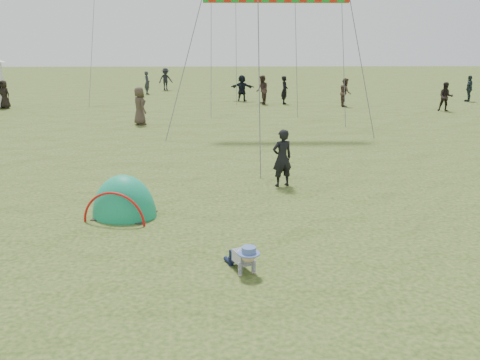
{
  "coord_description": "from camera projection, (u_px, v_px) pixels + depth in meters",
  "views": [
    {
      "loc": [
        -0.92,
        -8.7,
        3.98
      ],
      "look_at": [
        -0.63,
        2.47,
        1.0
      ],
      "focal_mm": 40.0,
      "sensor_mm": 36.0,
      "label": 1
    }
  ],
  "objects": [
    {
      "name": "popup_tent",
      "position": [
        125.0,
        216.0,
        12.33
      ],
      "size": [
        1.76,
        1.57,
        1.94
      ],
      "primitive_type": "ellipsoid",
      "rotation": [
        0.0,
        0.0,
        -0.25
      ],
      "color": "#118269",
      "rests_on": "ground"
    },
    {
      "name": "standing_adult",
      "position": [
        282.0,
        158.0,
        14.63
      ],
      "size": [
        0.68,
        0.56,
        1.59
      ],
      "primitive_type": "imported",
      "rotation": [
        0.0,
        0.0,
        3.51
      ],
      "color": "black",
      "rests_on": "ground"
    },
    {
      "name": "crowd_person_10",
      "position": [
        140.0,
        106.0,
        25.08
      ],
      "size": [
        0.94,
        1.03,
        1.77
      ],
      "primitive_type": "imported",
      "rotation": [
        0.0,
        0.0,
        2.12
      ],
      "color": "#43362D",
      "rests_on": "ground"
    },
    {
      "name": "crowd_person_12",
      "position": [
        147.0,
        83.0,
        38.88
      ],
      "size": [
        0.61,
        0.71,
        1.64
      ],
      "primitive_type": "imported",
      "rotation": [
        0.0,
        0.0,
        2.0
      ],
      "color": "#262930",
      "rests_on": "ground"
    },
    {
      "name": "crowd_person_13",
      "position": [
        345.0,
        92.0,
        31.86
      ],
      "size": [
        0.68,
        0.85,
        1.68
      ],
      "primitive_type": "imported",
      "rotation": [
        0.0,
        0.0,
        1.51
      ],
      "color": "#402E25",
      "rests_on": "ground"
    },
    {
      "name": "crowd_person_5",
      "position": [
        242.0,
        88.0,
        34.52
      ],
      "size": [
        1.64,
        0.89,
        1.68
      ],
      "primitive_type": "imported",
      "rotation": [
        0.0,
        0.0,
        2.87
      ],
      "color": "black",
      "rests_on": "ground"
    },
    {
      "name": "crowd_person_7",
      "position": [
        262.0,
        90.0,
        32.86
      ],
      "size": [
        0.82,
        0.97,
        1.77
      ],
      "primitive_type": "imported",
      "rotation": [
        0.0,
        0.0,
        4.9
      ],
      "color": "#3D2A27",
      "rests_on": "ground"
    },
    {
      "name": "crawling_toddler",
      "position": [
        244.0,
        257.0,
        9.34
      ],
      "size": [
        0.74,
        0.85,
        0.54
      ],
      "primitive_type": null,
      "rotation": [
        0.0,
        0.0,
        0.42
      ],
      "color": "black",
      "rests_on": "ground"
    },
    {
      "name": "crowd_person_1",
      "position": [
        446.0,
        97.0,
        29.79
      ],
      "size": [
        0.92,
        0.81,
        1.6
      ],
      "primitive_type": "imported",
      "rotation": [
        0.0,
        0.0,
        5.99
      ],
      "color": "black",
      "rests_on": "ground"
    },
    {
      "name": "crowd_person_0",
      "position": [
        285.0,
        90.0,
        33.01
      ],
      "size": [
        0.51,
        0.69,
        1.72
      ],
      "primitive_type": "imported",
      "rotation": [
        0.0,
        0.0,
        1.4
      ],
      "color": "black",
      "rests_on": "ground"
    },
    {
      "name": "crowd_person_8",
      "position": [
        469.0,
        89.0,
        34.32
      ],
      "size": [
        0.93,
        1.01,
        1.66
      ],
      "primitive_type": "imported",
      "rotation": [
        0.0,
        0.0,
        4.02
      ],
      "color": "#222D35",
      "rests_on": "ground"
    },
    {
      "name": "crowd_person_4",
      "position": [
        4.0,
        94.0,
        30.9
      ],
      "size": [
        0.93,
        0.76,
        1.63
      ],
      "primitive_type": "imported",
      "rotation": [
        0.0,
        0.0,
        5.93
      ],
      "color": "black",
      "rests_on": "ground"
    },
    {
      "name": "ground",
      "position": [
        279.0,
        270.0,
        9.45
      ],
      "size": [
        140.0,
        140.0,
        0.0
      ],
      "primitive_type": "plane",
      "color": "#193710"
    },
    {
      "name": "crowd_person_9",
      "position": [
        166.0,
        79.0,
        41.77
      ],
      "size": [
        1.28,
        1.08,
        1.72
      ],
      "primitive_type": "imported",
      "rotation": [
        0.0,
        0.0,
        0.48
      ],
      "color": "black",
      "rests_on": "ground"
    }
  ]
}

